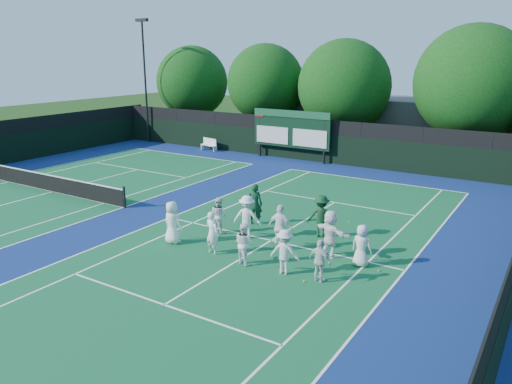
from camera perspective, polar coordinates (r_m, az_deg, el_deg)
The scene contains 31 objects.
ground at distance 19.67m, azimuth 0.26°, elevation -6.48°, with size 120.00×120.00×0.00m, color #18390F.
court_apron at distance 23.89m, azimuth -10.75°, elevation -2.71°, with size 34.00×32.00×0.01m, color navy.
near_court at distance 20.47m, azimuth 1.75°, elevation -5.56°, with size 11.05×23.85×0.01m.
left_court at distance 29.75m, azimuth -22.14°, elevation 0.04°, with size 11.05×23.85×0.01m.
back_fence at distance 35.66m, azimuth 5.75°, elevation 5.75°, with size 34.00×0.08×3.00m.
scoreboard at distance 35.63m, azimuth 4.02°, elevation 7.14°, with size 6.00×0.21×3.55m.
clubhouse at distance 41.51m, azimuth 15.81°, elevation 7.53°, with size 18.00×6.00×4.00m, color #58585D.
light_pole_left at distance 43.74m, azimuth -12.63°, elevation 13.78°, with size 1.20×0.30×10.12m.
tennis_net at distance 29.64m, azimuth -22.24°, elevation 0.94°, with size 11.30×0.10×1.10m.
bench at distance 39.57m, azimuth -5.36°, elevation 5.49°, with size 1.56×0.71×0.96m.
tree_a at distance 45.30m, azimuth -7.08°, elevation 12.17°, with size 6.24×6.24×8.08m.
tree_b at distance 40.95m, azimuth 1.32°, elevation 12.14°, with size 6.16×6.16×8.19m.
tree_c at distance 37.92m, azimuth 10.30°, elevation 11.54°, with size 6.80×6.80×8.46m.
tree_d at distance 35.53m, azimuth 23.76°, elevation 11.05°, with size 7.39×7.39×9.27m.
tennis_ball_0 at distance 20.38m, azimuth -8.62°, elevation -5.76°, with size 0.07×0.07×0.07m, color #C4D418.
tennis_ball_2 at distance 18.22m, azimuth 13.87°, elevation -8.70°, with size 0.07×0.07×0.07m, color #C4D418.
tennis_ball_3 at distance 22.71m, azimuth -0.92°, elevation -3.32°, with size 0.07×0.07×0.07m, color #C4D418.
tennis_ball_4 at distance 22.99m, azimuth 10.60°, elevation -3.36°, with size 0.07×0.07×0.07m, color #C4D418.
tennis_ball_5 at distance 17.00m, azimuth 5.51°, elevation -10.13°, with size 0.07×0.07×0.07m, color #C4D418.
player_front_0 at distance 20.21m, azimuth -9.54°, elevation -3.45°, with size 0.85×0.55×1.74m, color white.
player_front_1 at distance 19.00m, azimuth -5.01°, elevation -4.64°, with size 0.61×0.40×1.68m, color white.
player_front_2 at distance 18.07m, azimuth -1.36°, elevation -5.90°, with size 0.75×0.58×1.54m, color white.
player_front_3 at distance 17.28m, azimuth 3.29°, elevation -6.84°, with size 1.04×0.60×1.61m, color silver.
player_front_4 at distance 16.82m, azimuth 7.33°, elevation -7.81°, with size 0.87×0.36×1.49m, color silver.
player_back_0 at distance 21.21m, azimuth -4.28°, elevation -2.63°, with size 0.76×0.59×1.55m, color silver.
player_back_1 at distance 20.49m, azimuth -1.03°, elevation -2.86°, with size 1.17×0.67×1.81m, color white.
player_back_2 at distance 19.29m, azimuth 2.82°, elevation -4.06°, with size 1.07×0.44×1.82m, color white.
player_back_3 at distance 18.84m, azimuth 8.50°, elevation -4.71°, with size 1.69×0.54×1.82m, color white.
player_back_4 at distance 18.25m, azimuth 11.97°, elevation -6.01°, with size 0.76×0.49×1.56m, color silver.
coach_left at distance 22.13m, azimuth -0.13°, elevation -1.38°, with size 0.68×0.45×1.86m, color #0F3821.
coach_right at distance 20.79m, azimuth 7.46°, elevation -2.76°, with size 1.16×0.67×1.79m, color #0F3A1D.
Camera 1 is at (9.66, -15.47, 7.38)m, focal length 35.00 mm.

